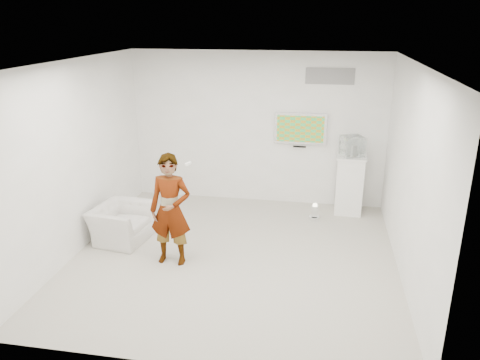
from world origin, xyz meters
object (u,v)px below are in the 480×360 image
Objects in this scene: armchair at (121,223)px; pedestal at (349,184)px; person at (170,210)px; floor_uplight at (315,212)px; tv at (300,129)px.

pedestal is at bearing -55.97° from armchair.
floor_uplight is (2.12, 1.97, -0.71)m from person.
floor_uplight is at bearing -65.00° from tv.
armchair is at bearing -142.39° from tv.
person is at bearing -122.60° from tv.
person is at bearing -138.08° from pedestal.
tv reaches higher than armchair.
person is 1.34m from armchair.
armchair is 2.98× the size of floor_uplight.
armchair is at bearing 152.40° from person.
armchair is at bearing -156.30° from floor_uplight.
person is 1.52× the size of pedestal.
pedestal is (3.82, 1.90, 0.26)m from armchair.
armchair is 4.27m from pedestal.
person is 1.84× the size of armchair.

